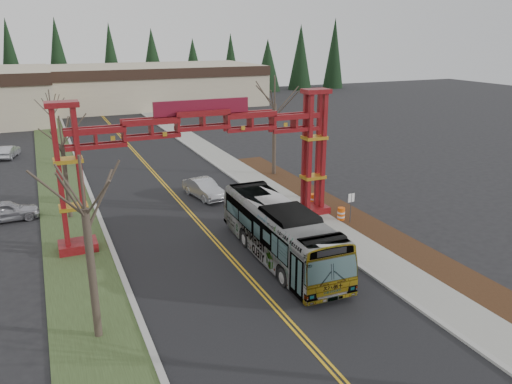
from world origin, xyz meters
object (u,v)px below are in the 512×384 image
bare_tree_right_far (275,104)px  parked_car_near_a (6,211)px  gateway_arch (203,142)px  silver_sedan (204,189)px  barrel_north (306,193)px  retail_building_east (151,85)px  barrel_mid (314,201)px  parked_car_far_a (8,152)px  street_sign (351,202)px  barrel_south (341,214)px  bare_tree_median_near (85,210)px  bare_tree_median_mid (62,145)px  bare_tree_median_far (51,110)px  transit_bus (280,232)px

bare_tree_right_far → parked_car_near_a: bearing=-171.7°
gateway_arch → silver_sedan: size_ratio=4.04×
silver_sedan → barrel_north: (7.24, -3.52, -0.26)m
gateway_arch → parked_car_near_a: gateway_arch is taller
retail_building_east → barrel_mid: size_ratio=37.40×
gateway_arch → parked_car_far_a: size_ratio=4.63×
street_sign → barrel_south: street_sign is taller
gateway_arch → retail_building_east: (10.00, 61.95, -2.47)m
street_sign → barrel_north: size_ratio=2.25×
street_sign → barrel_mid: bearing=97.6°
retail_building_east → barrel_south: retail_building_east is taller
bare_tree_right_far → bare_tree_median_near: bearing=-131.8°
gateway_arch → bare_tree_median_mid: size_ratio=2.52×
bare_tree_median_near → bare_tree_median_far: size_ratio=1.12×
parked_car_far_a → bare_tree_median_near: (4.57, -37.27, 5.15)m
bare_tree_median_near → bare_tree_right_far: 27.03m
barrel_south → barrel_north: barrel_south is taller
bare_tree_median_mid → bare_tree_median_far: (0.00, 18.31, -0.08)m
parked_car_far_a → street_sign: (21.97, -30.40, 0.92)m
street_sign → barrel_south: 1.32m
silver_sedan → parked_car_far_a: size_ratio=1.15×
bare_tree_median_mid → barrel_south: size_ratio=7.38×
parked_car_near_a → barrel_north: parked_car_near_a is taller
retail_building_east → transit_bus: (-7.41, -67.70, -1.86)m
bare_tree_median_far → street_sign: size_ratio=3.28×
retail_building_east → barrel_mid: (-1.14, -60.69, -3.00)m
silver_sedan → barrel_north: bearing=-37.2°
parked_car_far_a → bare_tree_median_far: bare_tree_median_far is taller
bare_tree_right_far → street_sign: (-0.60, -13.28, -4.88)m
silver_sedan → parked_car_far_a: 25.52m
bare_tree_median_mid → street_sign: size_ratio=3.31×
gateway_arch → transit_bus: bearing=-65.8°
bare_tree_median_mid → bare_tree_median_far: bare_tree_median_mid is taller
transit_bus → street_sign: (6.81, 2.97, -0.08)m
bare_tree_right_far → barrel_north: size_ratio=9.09×
bare_tree_median_near → barrel_mid: bare_tree_median_near is taller
bare_tree_median_far → transit_bus: bearing=-70.7°
bare_tree_median_far → bare_tree_right_far: 22.83m
parked_car_far_a → bare_tree_median_far: 7.16m
bare_tree_median_mid → barrel_mid: (16.86, -4.91, -4.75)m
transit_bus → bare_tree_right_far: (7.41, 16.26, 4.80)m
retail_building_east → bare_tree_median_mid: size_ratio=5.26×
transit_bus → parked_car_far_a: 36.67m
parked_car_near_a → barrel_north: (21.40, -4.11, -0.25)m
bare_tree_median_near → bare_tree_right_far: (18.00, 20.15, 0.65)m
retail_building_east → bare_tree_median_far: (-18.00, -37.47, 1.67)m
parked_car_far_a → transit_bus: bearing=129.0°
barrel_south → barrel_mid: size_ratio=0.96×
bare_tree_right_far → transit_bus: bearing=-114.5°
parked_car_near_a → parked_car_far_a: (-0.46, 20.33, -0.09)m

